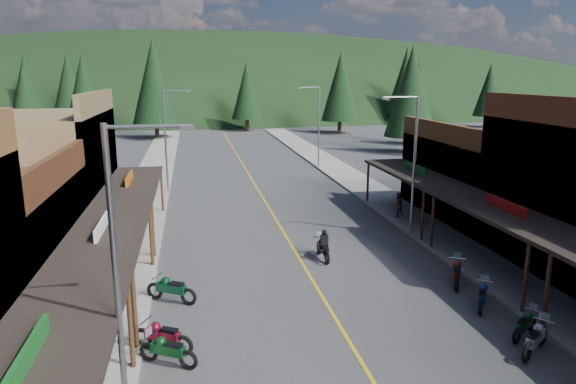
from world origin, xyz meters
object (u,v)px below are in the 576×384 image
bike_east_8 (457,271)px  shop_east_3 (487,178)px  pine_8 (26,105)px  bike_west_6 (168,349)px  pine_2 (154,82)px  pedestrian_east_b (398,205)px  streetlight_2 (412,159)px  bike_west_7 (163,334)px  bike_east_5 (536,337)px  streetlight_1 (167,136)px  streetlight_0 (121,266)px  pine_10 (84,93)px  pine_11 (411,91)px  pine_6 (489,90)px  pine_5 (406,81)px  pine_1 (69,86)px  pine_3 (247,91)px  pine_9 (417,96)px  bike_east_6 (525,324)px  shop_west_3 (33,178)px  pine_4 (340,87)px  bike_west_8 (171,288)px  pine_7 (27,86)px  rider_on_bike (323,247)px  bike_east_7 (483,295)px

bike_east_8 → shop_east_3: bearing=80.9°
pine_8 → bike_west_6: bearing=-69.9°
pine_2 → pedestrian_east_b: 50.34m
streetlight_2 → bike_west_7: (-13.29, -10.39, -3.84)m
bike_east_5 → streetlight_1: bearing=169.3°
streetlight_0 → shop_east_3: bearing=39.9°
pine_10 → bike_west_6: pine_10 is taller
streetlight_2 → pine_11: bearing=66.5°
streetlight_1 → bike_east_5: (12.78, -26.83, -3.86)m
streetlight_2 → pine_2: 52.91m
streetlight_0 → bike_west_7: 5.31m
shop_east_3 → bike_west_6: bearing=-143.7°
pine_6 → bike_west_7: size_ratio=5.04×
pine_5 → bike_west_6: size_ratio=6.85×
streetlight_0 → pine_1: (-17.05, 76.00, 2.78)m
pine_3 → pine_9: 29.00m
streetlight_1 → bike_east_6: 29.20m
shop_west_3 → bike_west_6: bearing=-62.3°
pine_4 → bike_east_8: (-11.84, -59.01, -6.62)m
bike_west_6 → bike_west_7: (-0.20, 0.91, 0.04)m
bike_west_6 → bike_east_6: bike_west_6 is taller
pedestrian_east_b → shop_west_3: bearing=-10.5°
shop_west_3 → pine_8: 29.95m
pine_6 → bike_west_8: pine_6 is taller
bike_east_5 → pine_11: bearing=125.5°
pine_7 → bike_east_5: size_ratio=5.93×
pine_9 → pine_8: bearing=-173.8°
pine_9 → bike_east_6: pine_9 is taller
pine_9 → bike_east_6: 52.27m
pine_3 → pine_5: bearing=11.3°
bike_west_6 → pedestrian_east_b: pedestrian_east_b is taller
bike_east_5 → rider_on_bike: rider_on_bike is taller
bike_west_6 → bike_east_5: 12.06m
streetlight_1 → bike_east_7: bearing=-61.0°
pine_1 → pine_9: pine_1 is taller
bike_east_5 → bike_east_8: (0.33, 5.83, 0.01)m
pine_2 → pine_7: size_ratio=1.12×
shop_east_3 → pine_6: size_ratio=0.99×
bike_east_6 → pine_10: bearing=170.5°
pine_8 → bike_west_8: pine_8 is taller
pine_2 → pine_11: 36.06m
streetlight_1 → pine_7: size_ratio=0.64×
shop_east_3 → bike_east_6: bearing=-116.7°
shop_east_3 → streetlight_2: (-6.80, -3.30, 1.93)m
pine_8 → pine_10: bearing=68.2°
shop_east_3 → pedestrian_east_b: bearing=179.0°
pine_11 → bike_east_8: pine_11 is taller
pine_1 → bike_east_5: bearing=-68.3°
bike_east_5 → pine_9: bearing=123.8°
pine_10 → shop_west_3: bearing=-83.8°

